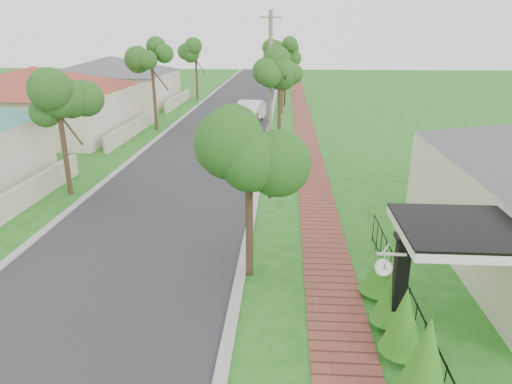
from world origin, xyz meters
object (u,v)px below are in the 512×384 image
(parked_car_red, at_px, (249,116))
(near_tree, at_px, (249,144))
(utility_pole, at_px, (270,80))
(station_clock, at_px, (384,266))
(porch_post, at_px, (399,291))
(parked_car_white, at_px, (249,112))

(parked_car_red, xyz_separation_m, near_tree, (1.90, -23.26, 3.28))
(parked_car_red, bearing_deg, utility_pole, -83.49)
(parked_car_red, relative_size, station_clock, 5.89)
(near_tree, relative_size, station_clock, 7.68)
(porch_post, distance_m, station_clock, 1.04)
(station_clock, bearing_deg, utility_pole, 99.51)
(porch_post, xyz_separation_m, utility_pole, (-3.65, 18.48, 2.90))
(parked_car_red, bearing_deg, parked_car_white, 81.87)
(porch_post, xyz_separation_m, parked_car_white, (-5.55, 26.37, -0.30))
(parked_car_white, distance_m, station_clock, 27.27)
(parked_car_white, bearing_deg, porch_post, -68.62)
(parked_car_white, bearing_deg, station_clock, -69.79)
(utility_pole, height_order, station_clock, utility_pole)
(near_tree, height_order, station_clock, near_tree)
(parked_car_white, height_order, station_clock, station_clock)
(utility_pole, bearing_deg, parked_car_red, 104.63)
(porch_post, height_order, parked_car_red, porch_post)
(porch_post, relative_size, utility_pole, 0.32)
(near_tree, distance_m, utility_pole, 15.98)
(porch_post, distance_m, near_tree, 5.24)
(parked_car_white, bearing_deg, parked_car_red, -80.50)
(parked_car_white, xyz_separation_m, utility_pole, (1.90, -7.89, 3.21))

